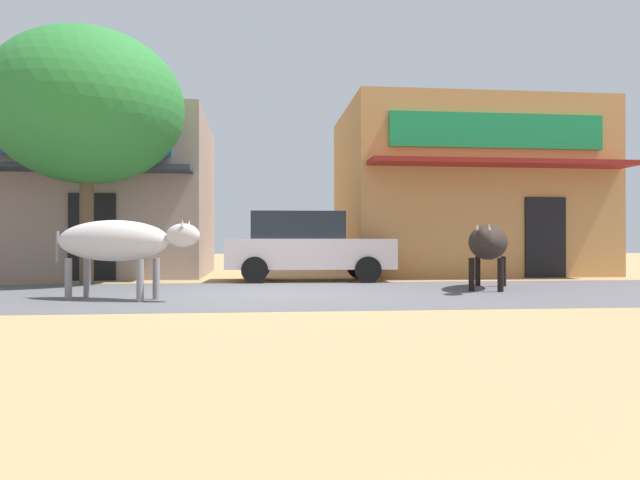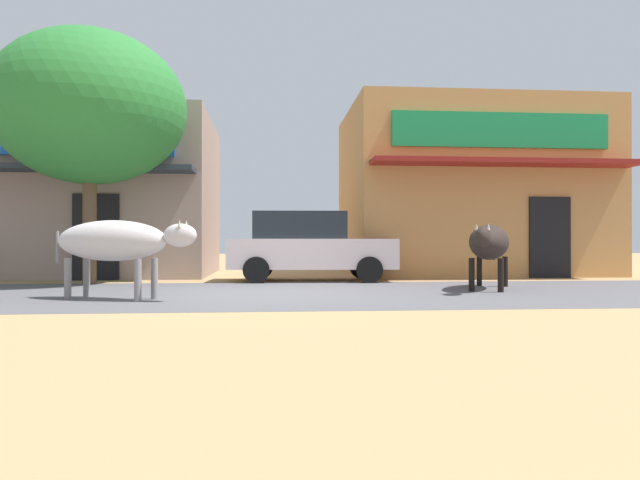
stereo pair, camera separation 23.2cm
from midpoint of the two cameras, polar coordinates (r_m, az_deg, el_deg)
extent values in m
plane|color=tan|center=(10.67, -6.62, -5.15)|extent=(80.00, 80.00, 0.00)
cube|color=#57555A|center=(10.67, -6.62, -5.14)|extent=(72.00, 5.77, 0.00)
cube|color=gray|center=(18.02, -21.49, 3.91)|extent=(6.48, 5.25, 4.44)
cube|color=blue|center=(15.61, -24.13, 9.16)|extent=(5.19, 0.10, 0.90)
cube|color=#262D38|center=(15.13, -24.59, 6.40)|extent=(6.22, 0.90, 0.12)
cube|color=black|center=(15.22, -21.54, 0.27)|extent=(1.10, 0.06, 2.10)
cube|color=#BD854B|center=(18.43, 13.16, 4.48)|extent=(7.12, 5.25, 4.88)
cube|color=#198C4C|center=(16.12, 16.35, 10.08)|extent=(5.70, 0.10, 0.90)
cube|color=maroon|center=(15.62, 16.91, 7.15)|extent=(6.84, 0.90, 0.12)
cube|color=black|center=(16.42, 20.54, 0.23)|extent=(1.10, 0.06, 2.10)
cylinder|color=brown|center=(13.97, -22.04, 1.20)|extent=(0.30, 0.30, 2.53)
ellipsoid|color=#2A7730|center=(14.29, -22.02, 11.82)|extent=(4.21, 4.21, 3.37)
cube|color=silver|center=(14.17, -1.43, -1.32)|extent=(4.01, 1.90, 0.70)
cube|color=#1E2328|center=(14.17, -2.62, 1.39)|extent=(2.24, 1.68, 0.64)
cylinder|color=black|center=(15.12, 3.31, -2.59)|extent=(0.61, 0.21, 0.60)
cylinder|color=black|center=(13.43, 4.15, -2.87)|extent=(0.61, 0.21, 0.60)
cylinder|color=black|center=(15.05, -6.41, -2.60)|extent=(0.61, 0.21, 0.60)
cylinder|color=black|center=(13.34, -6.81, -2.89)|extent=(0.61, 0.21, 0.60)
ellipsoid|color=silver|center=(10.02, -20.01, -0.06)|extent=(2.10, 1.36, 0.66)
ellipsoid|color=silver|center=(9.33, -13.79, 0.45)|extent=(0.62, 0.47, 0.36)
cone|color=beige|center=(9.40, -13.22, 1.54)|extent=(0.06, 0.06, 0.12)
cone|color=beige|center=(9.22, -13.84, 1.58)|extent=(0.06, 0.06, 0.12)
cylinder|color=gray|center=(9.85, -16.18, -3.61)|extent=(0.11, 0.11, 0.66)
cylinder|color=gray|center=(9.48, -17.64, -3.74)|extent=(0.11, 0.11, 0.66)
cylinder|color=gray|center=(10.61, -22.15, -3.36)|extent=(0.11, 0.11, 0.66)
cylinder|color=gray|center=(10.26, -23.71, -3.46)|extent=(0.11, 0.11, 0.66)
cylinder|color=gray|center=(10.68, -24.58, -0.60)|extent=(0.05, 0.05, 0.52)
ellipsoid|color=#2B211D|center=(12.09, 15.40, -0.21)|extent=(1.65, 2.37, 0.69)
ellipsoid|color=#2B211D|center=(10.71, 14.89, 0.27)|extent=(0.49, 0.63, 0.36)
cone|color=beige|center=(10.66, 15.41, 1.24)|extent=(0.06, 0.06, 0.12)
cone|color=beige|center=(10.67, 14.34, 1.23)|extent=(0.06, 0.06, 0.12)
cylinder|color=black|center=(11.36, 16.46, -3.26)|extent=(0.11, 0.11, 0.63)
cylinder|color=black|center=(11.39, 13.85, -3.26)|extent=(0.11, 0.11, 0.63)
cylinder|color=black|center=(12.83, 16.79, -2.92)|extent=(0.11, 0.11, 0.63)
cylinder|color=black|center=(12.86, 14.48, -2.92)|extent=(0.11, 0.11, 0.63)
cylinder|color=black|center=(13.28, 15.76, -0.65)|extent=(0.05, 0.05, 0.55)
cylinder|color=brown|center=(16.63, 18.92, -2.08)|extent=(0.14, 0.14, 0.76)
cylinder|color=brown|center=(16.47, 19.19, -2.10)|extent=(0.14, 0.14, 0.76)
cube|color=#33723F|center=(16.55, 19.05, 0.16)|extent=(0.48, 0.42, 0.54)
sphere|color=tan|center=(16.55, 19.05, 1.45)|extent=(0.21, 0.21, 0.21)
cylinder|color=#33723F|center=(16.78, 18.67, 0.25)|extent=(0.09, 0.09, 0.49)
cylinder|color=#33723F|center=(16.31, 19.44, 0.26)|extent=(0.09, 0.09, 0.49)
camera|label=1|loc=(0.12, -90.57, 0.00)|focal=33.17mm
camera|label=2|loc=(0.12, 89.43, 0.00)|focal=33.17mm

